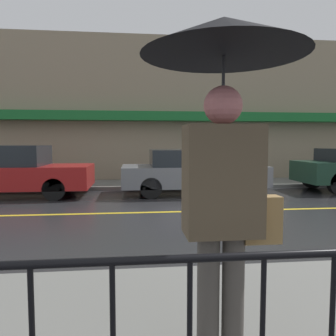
{
  "coord_description": "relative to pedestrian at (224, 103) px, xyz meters",
  "views": [
    {
      "loc": [
        -2.28,
        -7.29,
        1.57
      ],
      "look_at": [
        -1.8,
        -2.8,
        1.22
      ],
      "focal_mm": 35.0,
      "sensor_mm": 36.0,
      "label": 1
    }
  ],
  "objects": [
    {
      "name": "lane_marking",
      "position": [
        1.72,
        5.3,
        -1.81
      ],
      "size": [
        25.2,
        0.12,
        0.01
      ],
      "color": "gold",
      "rests_on": "ground_plane"
    },
    {
      "name": "car_grey",
      "position": [
        1.25,
        7.95,
        -1.12
      ],
      "size": [
        4.36,
        1.84,
        1.36
      ],
      "color": "slate",
      "rests_on": "ground_plane"
    },
    {
      "name": "pedestrian",
      "position": [
        0.0,
        0.0,
        0.0
      ],
      "size": [
        1.02,
        1.02,
        2.21
      ],
      "color": "#4C4742",
      "rests_on": "sidewalk_near"
    },
    {
      "name": "building_storefront",
      "position": [
        1.72,
        11.16,
        1.06
      ],
      "size": [
        28.0,
        0.85,
        5.78
      ],
      "color": "gray",
      "rests_on": "ground_plane"
    },
    {
      "name": "sidewalk_far",
      "position": [
        1.72,
        9.97,
        -1.75
      ],
      "size": [
        28.0,
        2.14,
        0.12
      ],
      "color": "slate",
      "rests_on": "ground_plane"
    },
    {
      "name": "car_red",
      "position": [
        -4.21,
        7.95,
        -1.06
      ],
      "size": [
        4.68,
        1.87,
        1.5
      ],
      "color": "maroon",
      "rests_on": "ground_plane"
    },
    {
      "name": "ground_plane",
      "position": [
        1.72,
        5.3,
        -1.82
      ],
      "size": [
        80.0,
        80.0,
        0.0
      ],
      "primitive_type": "plane",
      "color": "#262628"
    }
  ]
}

